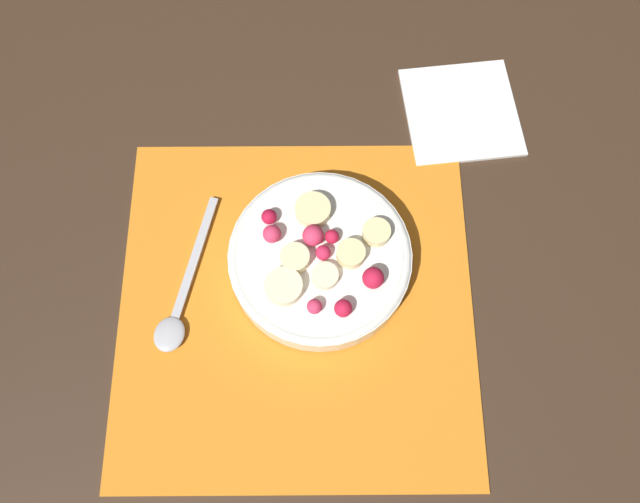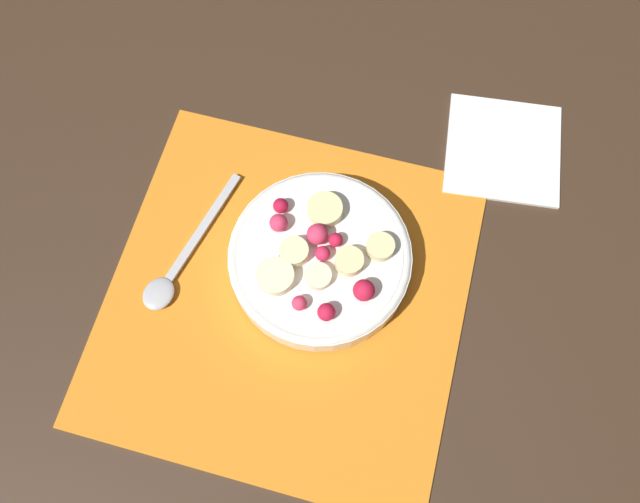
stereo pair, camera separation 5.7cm
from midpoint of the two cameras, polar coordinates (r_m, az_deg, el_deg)
name	(u,v)px [view 2 (the right image)]	position (r m, az deg, el deg)	size (l,w,h in m)	color
ground_plane	(287,297)	(0.65, -0.58, -4.48)	(3.00, 3.00, 0.00)	#382619
placemat	(287,296)	(0.65, -0.58, -4.41)	(0.37, 0.37, 0.01)	orange
fruit_bowl	(320,258)	(0.64, 2.53, -0.91)	(0.19, 0.19, 0.05)	silver
spoon	(175,269)	(0.67, -10.76, -1.91)	(0.17, 0.06, 0.01)	#B2B2B7
napkin	(504,149)	(0.76, 18.55, 8.67)	(0.14, 0.14, 0.01)	white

